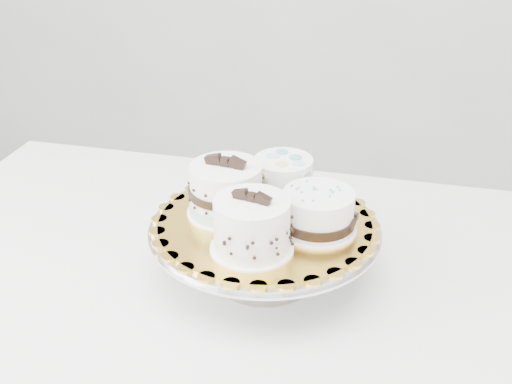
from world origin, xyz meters
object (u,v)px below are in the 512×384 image
(cake_swirl, at_px, (252,227))
(cake_banded, at_px, (226,191))
(cake_stand, at_px, (265,241))
(cake_board, at_px, (265,223))
(cake_dots, at_px, (283,178))
(cake_ribbon, at_px, (319,212))
(table, at_px, (240,321))

(cake_swirl, distance_m, cake_banded, 0.11)
(cake_stand, height_order, cake_board, cake_board)
(cake_stand, xyz_separation_m, cake_board, (-0.00, 0.00, 0.03))
(cake_banded, relative_size, cake_dots, 1.05)
(cake_swirl, height_order, cake_ribbon, cake_swirl)
(cake_stand, height_order, cake_swirl, cake_swirl)
(table, bearing_deg, cake_stand, 23.91)
(table, xyz_separation_m, cake_banded, (-0.03, 0.03, 0.21))
(cake_board, bearing_deg, table, -153.26)
(cake_board, xyz_separation_m, cake_swirl, (0.00, -0.07, 0.04))
(cake_banded, distance_m, cake_dots, 0.10)
(cake_stand, relative_size, cake_dots, 3.03)
(cake_swirl, bearing_deg, cake_dots, 98.34)
(table, distance_m, cake_board, 0.18)
(cake_ribbon, bearing_deg, cake_dots, 136.28)
(cake_stand, bearing_deg, table, -153.26)
(cake_ribbon, bearing_deg, cake_stand, -175.81)
(cake_swirl, distance_m, cake_dots, 0.15)
(table, relative_size, cake_board, 3.92)
(cake_ribbon, bearing_deg, cake_banded, -179.97)
(cake_dots, bearing_deg, cake_swirl, -105.02)
(cake_swirl, relative_size, cake_dots, 1.05)
(cake_banded, bearing_deg, cake_stand, -3.10)
(cake_stand, distance_m, cake_ribbon, 0.10)
(cake_swirl, relative_size, cake_banded, 1.00)
(cake_stand, distance_m, cake_board, 0.03)
(cake_banded, bearing_deg, cake_dots, 50.27)
(cake_board, height_order, cake_ribbon, cake_ribbon)
(cake_stand, distance_m, cake_dots, 0.10)
(cake_stand, relative_size, cake_swirl, 2.89)
(table, bearing_deg, cake_swirl, -59.40)
(cake_board, height_order, cake_dots, cake_dots)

